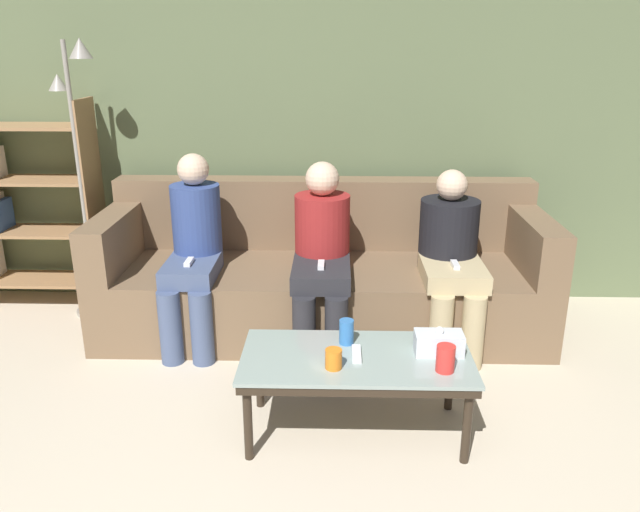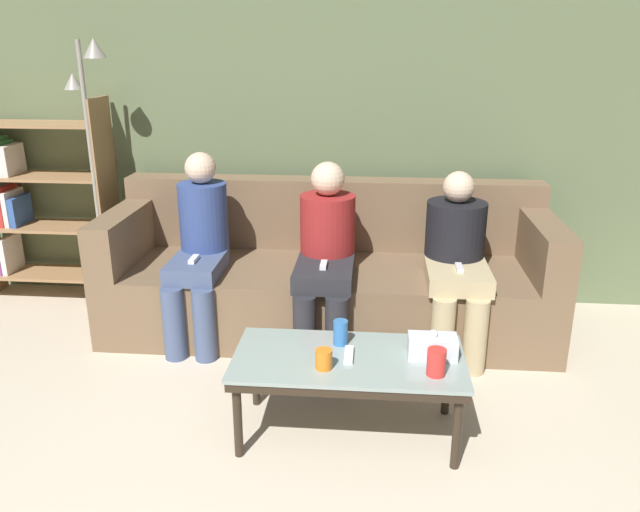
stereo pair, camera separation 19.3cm
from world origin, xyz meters
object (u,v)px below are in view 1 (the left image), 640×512
at_px(tissue_box, 439,343).
at_px(seated_person_left_end, 194,247).
at_px(game_remote, 357,354).
at_px(standing_lamp, 80,153).
at_px(cup_near_right, 334,359).
at_px(cup_far_center, 445,358).
at_px(couch, 323,277).
at_px(seated_person_mid_right, 451,253).
at_px(cup_near_left, 346,332).
at_px(bookshelf, 8,205).
at_px(seated_person_mid_left, 322,250).
at_px(coffee_table, 356,364).

relative_size(tissue_box, seated_person_left_end, 0.19).
relative_size(game_remote, standing_lamp, 0.08).
xyz_separation_m(cup_near_right, cup_far_center, (0.48, -0.01, 0.02)).
distance_m(cup_far_center, seated_person_left_end, 1.73).
bearing_deg(game_remote, couch, 98.61).
xyz_separation_m(standing_lamp, seated_person_mid_right, (2.31, -0.38, -0.52)).
distance_m(cup_near_right, tissue_box, 0.51).
relative_size(couch, cup_near_left, 22.98).
bearing_deg(seated_person_mid_right, bookshelf, 169.77).
relative_size(cup_near_left, tissue_box, 0.55).
relative_size(cup_far_center, game_remote, 0.80).
relative_size(bookshelf, seated_person_mid_left, 1.30).
xyz_separation_m(bookshelf, seated_person_mid_right, (2.91, -0.52, -0.14)).
xyz_separation_m(cup_far_center, seated_person_mid_left, (-0.56, 1.09, 0.13)).
distance_m(cup_far_center, game_remote, 0.40).
relative_size(cup_near_right, seated_person_mid_left, 0.08).
xyz_separation_m(cup_far_center, game_remote, (-0.38, 0.13, -0.05)).
bearing_deg(standing_lamp, game_remote, -38.24).
height_order(cup_far_center, bookshelf, bookshelf).
bearing_deg(seated_person_mid_right, seated_person_mid_left, -179.18).
distance_m(couch, cup_far_center, 1.45).
relative_size(coffee_table, bookshelf, 0.74).
height_order(couch, cup_far_center, couch).
bearing_deg(tissue_box, game_remote, -174.20).
height_order(couch, coffee_table, couch).
height_order(cup_near_left, game_remote, cup_near_left).
xyz_separation_m(coffee_table, standing_lamp, (-1.72, 1.36, 0.73)).
height_order(cup_near_left, standing_lamp, standing_lamp).
relative_size(couch, seated_person_mid_right, 2.62).
distance_m(couch, cup_near_left, 1.10).
height_order(coffee_table, standing_lamp, standing_lamp).
bearing_deg(cup_near_right, seated_person_mid_left, 94.10).
distance_m(cup_near_left, cup_far_center, 0.49).
bearing_deg(cup_near_left, cup_far_center, -30.46).
height_order(couch, seated_person_mid_left, seated_person_mid_left).
distance_m(seated_person_mid_left, seated_person_mid_right, 0.77).
bearing_deg(coffee_table, bookshelf, 147.16).
bearing_deg(coffee_table, standing_lamp, 141.76).
distance_m(coffee_table, seated_person_mid_left, 1.01).
relative_size(couch, coffee_table, 2.62).
distance_m(bookshelf, seated_person_mid_left, 2.21).
bearing_deg(cup_far_center, tissue_box, 90.96).
height_order(cup_near_right, bookshelf, bookshelf).
height_order(cup_near_right, seated_person_mid_right, seated_person_mid_right).
distance_m(tissue_box, seated_person_mid_left, 1.09).
relative_size(cup_near_right, seated_person_left_end, 0.08).
distance_m(cup_near_right, seated_person_mid_right, 1.30).
height_order(coffee_table, seated_person_mid_left, seated_person_mid_left).
relative_size(game_remote, seated_person_mid_right, 0.14).
height_order(bookshelf, seated_person_mid_right, bookshelf).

